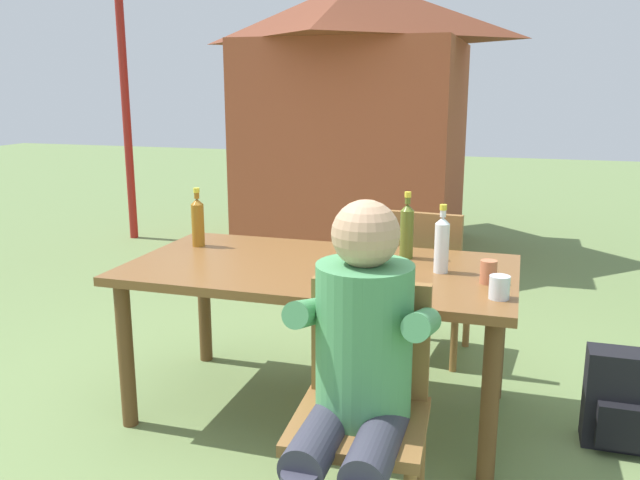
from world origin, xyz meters
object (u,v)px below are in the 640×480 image
(cup_terracotta, at_px, (488,272))
(brick_kiosk, at_px, (357,110))
(person_in_white_shirt, at_px, (358,365))
(bottle_olive, at_px, (407,230))
(chair_near_right, at_px, (364,398))
(bottle_clear, at_px, (442,243))
(chair_far_right, at_px, (426,276))
(cup_glass, at_px, (499,287))
(dining_table, at_px, (320,282))
(backpack_by_near_side, at_px, (623,402))
(bottle_amber, at_px, (198,221))
(lamp_post, at_px, (120,19))
(table_knife, at_px, (373,272))

(cup_terracotta, bearing_deg, brick_kiosk, 112.50)
(person_in_white_shirt, height_order, bottle_olive, person_in_white_shirt)
(chair_near_right, height_order, bottle_clear, bottle_clear)
(person_in_white_shirt, bearing_deg, cup_terracotta, 66.45)
(chair_far_right, xyz_separation_m, bottle_olive, (-0.03, -0.52, 0.37))
(bottle_olive, relative_size, cup_glass, 3.50)
(dining_table, xyz_separation_m, bottle_olive, (0.35, 0.25, 0.22))
(chair_far_right, distance_m, cup_glass, 1.14)
(chair_near_right, height_order, backpack_by_near_side, chair_near_right)
(bottle_clear, bearing_deg, person_in_white_shirt, -99.03)
(bottle_amber, relative_size, backpack_by_near_side, 0.70)
(bottle_amber, xyz_separation_m, backpack_by_near_side, (2.04, -0.11, -0.64))
(person_in_white_shirt, xyz_separation_m, lamp_post, (-3.30, 3.85, 1.48))
(cup_glass, distance_m, cup_terracotta, 0.20)
(backpack_by_near_side, height_order, brick_kiosk, brick_kiosk)
(backpack_by_near_side, height_order, lamp_post, lamp_post)
(cup_terracotta, relative_size, backpack_by_near_side, 0.23)
(bottle_clear, xyz_separation_m, cup_glass, (0.26, -0.31, -0.09))
(cup_glass, xyz_separation_m, table_knife, (-0.54, 0.20, -0.04))
(dining_table, height_order, backpack_by_near_side, dining_table)
(chair_far_right, xyz_separation_m, backpack_by_near_side, (0.95, -0.70, -0.28))
(backpack_by_near_side, bearing_deg, bottle_olive, 169.46)
(bottle_olive, bearing_deg, table_knife, -107.21)
(backpack_by_near_side, bearing_deg, bottle_amber, 176.85)
(bottle_olive, xyz_separation_m, lamp_post, (-3.26, 2.73, 1.27))
(chair_near_right, relative_size, table_knife, 3.87)
(bottle_olive, height_order, cup_glass, bottle_olive)
(bottle_amber, bearing_deg, table_knife, -13.51)
(table_knife, bearing_deg, person_in_white_shirt, -80.70)
(chair_near_right, xyz_separation_m, chair_far_right, (-0.00, 1.53, 0.00))
(cup_glass, bearing_deg, bottle_olive, 131.52)
(chair_near_right, xyz_separation_m, table_knife, (-0.13, 0.71, 0.24))
(bottle_amber, relative_size, bottle_clear, 0.99)
(table_knife, height_order, brick_kiosk, brick_kiosk)
(cup_glass, bearing_deg, cup_terracotta, 104.74)
(bottle_olive, xyz_separation_m, table_knife, (-0.09, -0.30, -0.13))
(cup_terracotta, height_order, backpack_by_near_side, cup_terracotta)
(person_in_white_shirt, relative_size, bottle_olive, 3.69)
(bottle_olive, bearing_deg, brick_kiosk, 108.09)
(chair_near_right, height_order, person_in_white_shirt, person_in_white_shirt)
(person_in_white_shirt, bearing_deg, dining_table, 114.24)
(cup_glass, bearing_deg, table_knife, 159.38)
(cup_glass, bearing_deg, dining_table, 162.21)
(dining_table, xyz_separation_m, backpack_by_near_side, (1.34, 0.07, -0.43))
(bottle_clear, relative_size, bottle_olive, 0.95)
(bottle_amber, bearing_deg, dining_table, -14.21)
(chair_far_right, relative_size, cup_terracotta, 8.88)
(backpack_by_near_side, bearing_deg, brick_kiosk, 121.42)
(cup_glass, relative_size, backpack_by_near_side, 0.21)
(chair_far_right, distance_m, person_in_white_shirt, 1.65)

